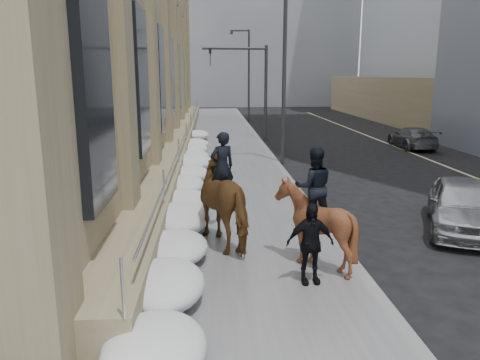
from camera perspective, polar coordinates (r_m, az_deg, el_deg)
name	(u,v)px	position (r m, az deg, el deg)	size (l,w,h in m)	color
ground	(243,305)	(9.10, 0.33, -14.98)	(140.00, 140.00, 0.00)	black
sidewalk	(225,182)	(18.52, -1.82, -0.27)	(5.00, 80.00, 0.12)	#5A5A5D
curb	(291,181)	(18.79, 6.19, -0.15)	(0.24, 80.00, 0.12)	slate
bg_building_mid	(242,2)	(68.88, 0.19, 20.93)	(30.00, 12.00, 28.00)	slate
bg_building_far	(176,38)	(80.43, -7.86, 16.77)	(24.00, 12.00, 20.00)	gray
streetlight_mid	(281,67)	(22.28, 5.01, 13.61)	(1.71, 0.24, 8.00)	#2D2D30
streetlight_far	(247,70)	(42.17, 0.86, 13.24)	(1.71, 0.24, 8.00)	#2D2D30
traffic_signal	(251,78)	(30.15, 1.39, 12.33)	(4.10, 0.22, 6.00)	#2D2D30
snow_bank	(187,184)	(16.60, -6.52, -0.43)	(1.70, 18.10, 0.76)	white
mounted_horse_left	(230,198)	(11.46, -1.29, -2.22)	(2.19, 2.88, 2.76)	#4E3217
mounted_horse_right	(314,218)	(10.28, 9.01, -4.65)	(1.52, 1.71, 2.60)	#522B17
pedestrian	(310,243)	(9.49, 8.54, -7.66)	(0.97, 0.40, 1.66)	black
car_silver	(462,205)	(14.27, 25.48, -2.76)	(1.71, 4.25, 1.45)	#A6A8AE
car_grey	(412,138)	(29.22, 20.25, 4.88)	(1.74, 4.27, 1.24)	#54575B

